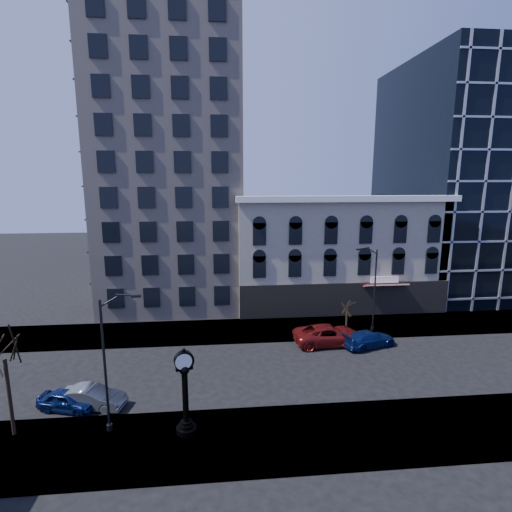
{
  "coord_description": "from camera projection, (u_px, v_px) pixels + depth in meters",
  "views": [
    {
      "loc": [
        -1.04,
        -27.63,
        14.3
      ],
      "look_at": [
        2.0,
        4.0,
        8.0
      ],
      "focal_mm": 28.0,
      "sensor_mm": 36.0,
      "label": 1
    }
  ],
  "objects": [
    {
      "name": "cream_tower",
      "position": [
        170.0,
        131.0,
        43.96
      ],
      "size": [
        15.9,
        15.4,
        42.5
      ],
      "color": "#B9A794",
      "rests_on": "ground"
    },
    {
      "name": "glass_office",
      "position": [
        478.0,
        179.0,
        50.55
      ],
      "size": [
        20.0,
        20.15,
        28.0
      ],
      "color": "black",
      "rests_on": "ground"
    },
    {
      "name": "street_lamp_far",
      "position": [
        370.0,
        267.0,
        36.26
      ],
      "size": [
        2.08,
        0.7,
        8.16
      ],
      "rotation": [
        0.0,
        0.0,
        3.37
      ],
      "color": "black",
      "rests_on": "sidewalk_far"
    },
    {
      "name": "street_clock",
      "position": [
        185.0,
        395.0,
        22.16
      ],
      "size": [
        1.15,
        1.15,
        5.07
      ],
      "rotation": [
        0.0,
        0.0,
        0.27
      ],
      "color": "black",
      "rests_on": "sidewalk_near"
    },
    {
      "name": "car_near_a",
      "position": [
        68.0,
        400.0,
        24.85
      ],
      "size": [
        4.02,
        2.48,
        1.28
      ],
      "primitive_type": "imported",
      "rotation": [
        0.0,
        0.0,
        1.29
      ],
      "color": "#0C194C",
      "rests_on": "ground"
    },
    {
      "name": "bare_tree_far",
      "position": [
        347.0,
        303.0,
        36.9
      ],
      "size": [
        2.09,
        2.09,
        3.59
      ],
      "color": "black",
      "rests_on": "sidewalk_far"
    },
    {
      "name": "car_far_b",
      "position": [
        369.0,
        339.0,
        34.12
      ],
      "size": [
        5.16,
        3.34,
        1.39
      ],
      "primitive_type": "imported",
      "rotation": [
        0.0,
        0.0,
        1.89
      ],
      "color": "#0C194C",
      "rests_on": "ground"
    },
    {
      "name": "street_lamp_near",
      "position": [
        113.0,
        327.0,
        21.63
      ],
      "size": [
        2.12,
        0.32,
        8.2
      ],
      "rotation": [
        0.0,
        0.0,
        0.03
      ],
      "color": "black",
      "rests_on": "sidewalk_near"
    },
    {
      "name": "car_near_b",
      "position": [
        92.0,
        397.0,
        25.07
      ],
      "size": [
        4.39,
        2.33,
        1.37
      ],
      "primitive_type": "imported",
      "rotation": [
        0.0,
        0.0,
        1.35
      ],
      "color": "#595B60",
      "rests_on": "ground"
    },
    {
      "name": "bare_tree_near",
      "position": [
        2.0,
        342.0,
        21.32
      ],
      "size": [
        4.27,
        4.27,
        7.33
      ],
      "color": "black",
      "rests_on": "sidewalk_near"
    },
    {
      "name": "victorian_row",
      "position": [
        333.0,
        251.0,
        45.33
      ],
      "size": [
        22.6,
        11.19,
        12.5
      ],
      "color": "#A9A08B",
      "rests_on": "ground"
    },
    {
      "name": "sidewalk_near",
      "position": [
        241.0,
        439.0,
        22.03
      ],
      "size": [
        160.0,
        6.0,
        0.12
      ],
      "primitive_type": "cube",
      "color": "gray",
      "rests_on": "ground"
    },
    {
      "name": "sidewalk_far",
      "position": [
        231.0,
        331.0,
        37.65
      ],
      "size": [
        160.0,
        6.0,
        0.12
      ],
      "primitive_type": "cube",
      "color": "gray",
      "rests_on": "ground"
    },
    {
      "name": "car_far_a",
      "position": [
        328.0,
        335.0,
        34.6
      ],
      "size": [
        6.24,
        3.16,
        1.69
      ],
      "primitive_type": "imported",
      "rotation": [
        0.0,
        0.0,
        1.63
      ],
      "color": "maroon",
      "rests_on": "ground"
    },
    {
      "name": "ground",
      "position": [
        235.0,
        371.0,
        29.86
      ],
      "size": [
        160.0,
        160.0,
        0.0
      ],
      "primitive_type": "plane",
      "color": "black",
      "rests_on": "ground"
    }
  ]
}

